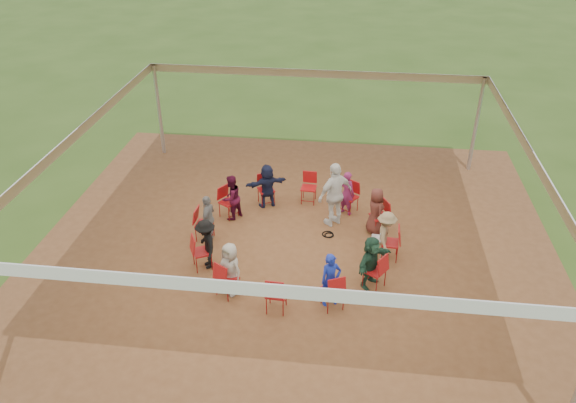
# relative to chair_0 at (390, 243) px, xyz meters

# --- Properties ---
(ground) EXTENTS (80.00, 80.00, 0.00)m
(ground) POSITION_rel_chair_0_xyz_m (-2.33, 0.13, -0.45)
(ground) COLOR #335219
(ground) RESTS_ON ground
(dirt_patch) EXTENTS (13.00, 13.00, 0.00)m
(dirt_patch) POSITION_rel_chair_0_xyz_m (-2.33, 0.13, -0.44)
(dirt_patch) COLOR brown
(dirt_patch) RESTS_ON ground
(tent) EXTENTS (10.33, 10.33, 3.00)m
(tent) POSITION_rel_chair_0_xyz_m (-2.33, 0.13, 1.92)
(tent) COLOR #B2B2B7
(tent) RESTS_ON ground
(chair_0) EXTENTS (0.46, 0.44, 0.90)m
(chair_0) POSITION_rel_chair_0_xyz_m (0.00, 0.00, 0.00)
(chair_0) COLOR #AD1315
(chair_0) RESTS_ON ground
(chair_1) EXTENTS (0.58, 0.57, 0.90)m
(chair_1) POSITION_rel_chair_0_xyz_m (-0.25, 1.18, 0.00)
(chair_1) COLOR #AD1315
(chair_1) RESTS_ON ground
(chair_2) EXTENTS (0.59, 0.60, 0.90)m
(chair_2) POSITION_rel_chair_0_xyz_m (-1.05, 2.09, 0.00)
(chair_2) COLOR #AD1315
(chair_2) RESTS_ON ground
(chair_3) EXTENTS (0.44, 0.46, 0.90)m
(chair_3) POSITION_rel_chair_0_xyz_m (-2.20, 2.47, 0.00)
(chair_3) COLOR #AD1315
(chair_3) RESTS_ON ground
(chair_4) EXTENTS (0.57, 0.58, 0.90)m
(chair_4) POSITION_rel_chair_0_xyz_m (-3.39, 2.22, 0.00)
(chair_4) COLOR #AD1315
(chair_4) RESTS_ON ground
(chair_5) EXTENTS (0.60, 0.59, 0.90)m
(chair_5) POSITION_rel_chair_0_xyz_m (-4.29, 1.41, 0.00)
(chair_5) COLOR #AD1315
(chair_5) RESTS_ON ground
(chair_6) EXTENTS (0.46, 0.44, 0.90)m
(chair_6) POSITION_rel_chair_0_xyz_m (-4.67, 0.26, 0.00)
(chair_6) COLOR #AD1315
(chair_6) RESTS_ON ground
(chair_7) EXTENTS (0.58, 0.57, 0.90)m
(chair_7) POSITION_rel_chair_0_xyz_m (-4.42, -0.92, 0.00)
(chair_7) COLOR #AD1315
(chair_7) RESTS_ON ground
(chair_8) EXTENTS (0.59, 0.60, 0.90)m
(chair_8) POSITION_rel_chair_0_xyz_m (-3.62, -1.82, 0.00)
(chair_8) COLOR #AD1315
(chair_8) RESTS_ON ground
(chair_9) EXTENTS (0.44, 0.46, 0.90)m
(chair_9) POSITION_rel_chair_0_xyz_m (-2.47, -2.20, 0.00)
(chair_9) COLOR #AD1315
(chair_9) RESTS_ON ground
(chair_10) EXTENTS (0.57, 0.58, 0.90)m
(chair_10) POSITION_rel_chair_0_xyz_m (-1.28, -1.96, 0.00)
(chair_10) COLOR #AD1315
(chair_10) RESTS_ON ground
(chair_11) EXTENTS (0.60, 0.59, 0.90)m
(chair_11) POSITION_rel_chair_0_xyz_m (-0.38, -1.15, 0.00)
(chair_11) COLOR #AD1315
(chair_11) RESTS_ON ground
(person_seated_0) EXTENTS (0.45, 0.85, 1.28)m
(person_seated_0) POSITION_rel_chair_0_xyz_m (-0.12, 0.01, 0.20)
(person_seated_0) COLOR #8D7754
(person_seated_0) RESTS_ON ground
(person_seated_1) EXTENTS (0.59, 0.71, 1.28)m
(person_seated_1) POSITION_rel_chair_0_xyz_m (-0.35, 1.13, 0.20)
(person_seated_1) COLOR #562721
(person_seated_1) RESTS_ON ground
(person_seated_2) EXTENTS (0.56, 0.51, 1.28)m
(person_seated_2) POSITION_rel_chair_0_xyz_m (-1.12, 1.99, 0.20)
(person_seated_2) COLOR #812257
(person_seated_2) RESTS_ON ground
(person_seated_3) EXTENTS (1.26, 0.93, 1.28)m
(person_seated_3) POSITION_rel_chair_0_xyz_m (-3.33, 2.11, 0.20)
(person_seated_3) COLOR #191F3D
(person_seated_3) RESTS_ON ground
(person_seated_4) EXTENTS (0.64, 0.72, 1.28)m
(person_seated_4) POSITION_rel_chair_0_xyz_m (-4.19, 1.35, 0.20)
(person_seated_4) COLOR #450C24
(person_seated_4) RESTS_ON ground
(person_seated_5) EXTENTS (0.43, 0.77, 1.28)m
(person_seated_5) POSITION_rel_chair_0_xyz_m (-4.55, 0.26, 0.20)
(person_seated_5) COLOR slate
(person_seated_5) RESTS_ON ground
(person_seated_6) EXTENTS (0.74, 0.92, 1.28)m
(person_seated_6) POSITION_rel_chair_0_xyz_m (-4.31, -0.87, 0.20)
(person_seated_6) COLOR black
(person_seated_6) RESTS_ON ground
(person_seated_7) EXTENTS (0.71, 0.63, 1.28)m
(person_seated_7) POSITION_rel_chair_0_xyz_m (-3.55, -1.72, 0.20)
(person_seated_7) COLOR #A49F92
(person_seated_7) RESTS_ON ground
(person_seated_8) EXTENTS (0.55, 0.48, 1.28)m
(person_seated_8) POSITION_rel_chair_0_xyz_m (-1.34, -1.85, 0.20)
(person_seated_8) COLOR #172AA2
(person_seated_8) RESTS_ON ground
(person_seated_9) EXTENTS (1.02, 1.23, 1.28)m
(person_seated_9) POSITION_rel_chair_0_xyz_m (-0.48, -1.08, 0.20)
(person_seated_9) COLOR #1F4532
(person_seated_9) RESTS_ON ground
(standing_person) EXTENTS (1.15, 1.10, 1.80)m
(standing_person) POSITION_rel_chair_0_xyz_m (-1.42, 1.40, 0.45)
(standing_person) COLOR silver
(standing_person) RESTS_ON ground
(cable_coil) EXTENTS (0.35, 0.35, 0.03)m
(cable_coil) POSITION_rel_chair_0_xyz_m (-1.53, 0.82, -0.43)
(cable_coil) COLOR black
(cable_coil) RESTS_ON ground
(laptop) EXTENTS (0.28, 0.35, 0.23)m
(laptop) POSITION_rel_chair_0_xyz_m (-0.28, 0.02, 0.16)
(laptop) COLOR #B7B7BC
(laptop) RESTS_ON ground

